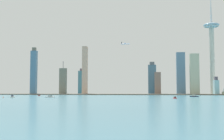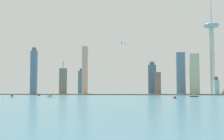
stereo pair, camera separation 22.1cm
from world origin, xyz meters
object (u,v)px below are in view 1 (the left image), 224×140
Objects in this scene: skyscraper_6 at (34,72)px; skyscraper_7 at (82,82)px; skyscraper_1 at (85,70)px; airplane at (125,44)px; skyscraper_0 at (216,87)px; boat_6 at (12,97)px; boat_3 at (39,95)px; skyscraper_4 at (181,74)px; skyscraper_5 at (152,79)px; skyscraper_2 at (195,74)px; skyscraper_8 at (158,84)px; boat_0 at (175,98)px; skyscraper_9 at (63,81)px; channel_buoy_0 at (192,96)px; boat_4 at (194,96)px; boat_2 at (50,97)px; channel_buoy_1 at (3,97)px; observation_tower at (212,43)px.

skyscraper_6 reaches higher than skyscraper_7.
airplane is at bearing -23.68° from skyscraper_1.
skyscraper_0 reaches higher than boat_6.
boat_6 is (19.95, -173.25, 0.10)m from boat_3.
skyscraper_4 is 91.75m from skyscraper_5.
skyscraper_1 reaches higher than skyscraper_2.
skyscraper_8 is 367.46m from boat_3.
boat_0 is at bearing -85.63° from skyscraper_5.
skyscraper_0 is 0.43× the size of skyscraper_2.
skyscraper_9 is (-283.59, -37.21, -6.93)m from skyscraper_5.
channel_buoy_0 is at bearing 14.84° from boat_6.
skyscraper_0 is 0.49× the size of skyscraper_9.
boat_0 is (274.08, -509.29, -40.55)m from skyscraper_7.
skyscraper_6 is 8.56× the size of boat_4.
skyscraper_1 reaches higher than boat_2.
channel_buoy_0 is at bearing -115.90° from skyscraper_0.
skyscraper_8 is 2.53× the size of airplane.
skyscraper_4 reaches higher than skyscraper_8.
skyscraper_7 is 40.42× the size of channel_buoy_1.
skyscraper_2 is 6.99× the size of boat_4.
boat_3 reaches higher than channel_buoy_1.
skyscraper_7 is at bearing 169.13° from skyscraper_4.
skyscraper_6 is 1.68× the size of skyscraper_7.
skyscraper_2 is at bearing -86.44° from boat_3.
channel_buoy_1 is at bearing -124.49° from skyscraper_8.
skyscraper_4 is at bearing 15.07° from skyscraper_8.
skyscraper_4 is at bearing -12.38° from boat_0.
boat_2 is at bearing -117.41° from skyscraper_8.
skyscraper_2 is (333.38, -12.08, -15.10)m from skyscraper_1.
skyscraper_7 reaches higher than boat_0.
skyscraper_4 is 59.47× the size of channel_buoy_1.
skyscraper_6 is 8.51× the size of boat_2.
boat_6 is (121.45, -378.35, -69.59)m from skyscraper_6.
skyscraper_2 reaches higher than boat_2.
skyscraper_5 is at bearing 47.42° from boat_6.
skyscraper_0 is at bearing -0.89° from skyscraper_6.
skyscraper_2 reaches higher than skyscraper_9.
skyscraper_7 is (-415.78, 82.78, -114.61)m from observation_tower.
boat_3 is at bearing -104.44° from skyscraper_1.
skyscraper_9 is at bearing -120.92° from skyscraper_7.
skyscraper_9 is at bearing -28.23° from boat_4.
airplane is (133.90, -58.73, 72.27)m from skyscraper_1.
channel_buoy_1 is at bearing 80.26° from boat_0.
skyscraper_9 reaches higher than skyscraper_7.
observation_tower is 4.53× the size of skyscraper_8.
boat_6 is (35.71, -409.17, -40.70)m from skyscraper_9.
skyscraper_1 reaches higher than skyscraper_9.
observation_tower reaches higher than airplane.
skyscraper_8 is 436.55m from boat_2.
skyscraper_4 is 7.48× the size of boat_4.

